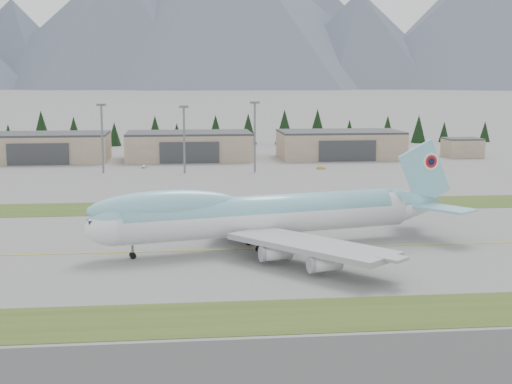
{
  "coord_description": "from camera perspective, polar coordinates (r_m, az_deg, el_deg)",
  "views": [
    {
      "loc": [
        -18.3,
        -128.2,
        31.35
      ],
      "look_at": [
        -2.83,
        17.12,
        8.0
      ],
      "focal_mm": 50.0,
      "sensor_mm": 36.0,
      "label": 1
    }
  ],
  "objects": [
    {
      "name": "ground",
      "position": [
        133.24,
        1.99,
        -4.54
      ],
      "size": [
        7000.0,
        7000.0,
        0.0
      ],
      "primitive_type": "plane",
      "color": "slate",
      "rests_on": "ground"
    },
    {
      "name": "hangar_left",
      "position": [
        284.05,
        -16.57,
        3.46
      ],
      "size": [
        48.0,
        26.6,
        10.8
      ],
      "color": "gray",
      "rests_on": "ground"
    },
    {
      "name": "service_vehicle_a",
      "position": [
        255.5,
        -8.94,
        1.92
      ],
      "size": [
        1.92,
        3.5,
        1.13
      ],
      "primitive_type": "imported",
      "rotation": [
        0.0,
        0.0,
        -0.19
      ],
      "color": "white",
      "rests_on": "ground"
    },
    {
      "name": "mountain_ridge_front",
      "position": [
        2308.25,
        -4.7,
        14.16
      ],
      "size": [
        4324.03,
        1391.9,
        519.64
      ],
      "color": "slate",
      "rests_on": "ground"
    },
    {
      "name": "conifer_belt",
      "position": [
        341.63,
        -4.56,
        5.02
      ],
      "size": [
        273.54,
        15.47,
        17.0
      ],
      "color": "black",
      "rests_on": "ground"
    },
    {
      "name": "grass_strip_near",
      "position": [
        97.23,
        5.18,
        -9.77
      ],
      "size": [
        400.0,
        14.0,
        0.08
      ],
      "primitive_type": "cube",
      "color": "#394D1B",
      "rests_on": "ground"
    },
    {
      "name": "mountain_ridge_rear",
      "position": [
        3039.7,
        -3.22,
        13.1
      ],
      "size": [
        4410.4,
        1016.93,
        508.46
      ],
      "color": "slate",
      "rests_on": "ground"
    },
    {
      "name": "service_vehicle_c",
      "position": [
        263.95,
        12.16,
        2.05
      ],
      "size": [
        2.89,
        3.86,
        1.04
      ],
      "primitive_type": "imported",
      "rotation": [
        0.0,
        0.0,
        -0.46
      ],
      "color": "#B4B5B9",
      "rests_on": "ground"
    },
    {
      "name": "hangar_right",
      "position": [
        286.39,
        6.73,
        3.81
      ],
      "size": [
        48.0,
        26.6,
        10.8
      ],
      "color": "gray",
      "rests_on": "ground"
    },
    {
      "name": "taxiway_line_main",
      "position": [
        133.24,
        1.99,
        -4.54
      ],
      "size": [
        400.0,
        0.4,
        0.02
      ],
      "primitive_type": "cube",
      "color": "gold",
      "rests_on": "ground"
    },
    {
      "name": "service_vehicle_b",
      "position": [
        250.02,
        5.23,
        1.84
      ],
      "size": [
        3.18,
        1.16,
        1.04
      ],
      "primitive_type": "imported",
      "rotation": [
        0.0,
        0.0,
        1.55
      ],
      "color": "gold",
      "rests_on": "ground"
    },
    {
      "name": "grass_strip_far",
      "position": [
        176.97,
        -0.05,
        -1.13
      ],
      "size": [
        400.0,
        18.0,
        0.08
      ],
      "primitive_type": "cube",
      "color": "#394D1B",
      "rests_on": "ground"
    },
    {
      "name": "control_shed",
      "position": [
        299.8,
        16.19,
        3.45
      ],
      "size": [
        14.0,
        12.0,
        7.6
      ],
      "color": "gray",
      "rests_on": "ground"
    },
    {
      "name": "floodlight_masts",
      "position": [
        239.95,
        0.99,
        5.46
      ],
      "size": [
        145.17,
        9.56,
        23.78
      ],
      "color": "slate",
      "rests_on": "ground"
    },
    {
      "name": "boeing_747_freighter",
      "position": [
        132.35,
        0.47,
        -1.79
      ],
      "size": [
        74.0,
        62.04,
        19.43
      ],
      "rotation": [
        0.0,
        0.0,
        0.23
      ],
      "color": "white",
      "rests_on": "ground"
    },
    {
      "name": "hangar_center",
      "position": [
        279.33,
        -5.39,
        3.71
      ],
      "size": [
        48.0,
        26.6,
        10.8
      ],
      "color": "gray",
      "rests_on": "ground"
    }
  ]
}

